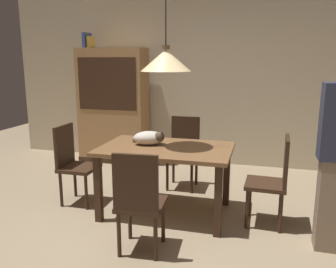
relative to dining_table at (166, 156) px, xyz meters
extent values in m
plane|color=#998466|center=(-0.05, -0.55, -0.65)|extent=(10.00, 10.00, 0.00)
cube|color=beige|center=(-0.05, 2.10, 0.80)|extent=(6.40, 0.10, 2.90)
cube|color=brown|center=(0.00, 0.00, 0.08)|extent=(1.40, 0.90, 0.04)
cube|color=#382316|center=(-0.62, -0.39, -0.29)|extent=(0.07, 0.07, 0.71)
cube|color=#382316|center=(0.62, -0.39, -0.29)|extent=(0.07, 0.07, 0.71)
cube|color=#382316|center=(-0.62, 0.39, -0.29)|extent=(0.07, 0.07, 0.71)
cube|color=#382316|center=(0.62, 0.39, -0.29)|extent=(0.07, 0.07, 0.71)
cube|color=#382316|center=(1.05, 0.00, -0.22)|extent=(0.42, 0.42, 0.04)
cube|color=#322014|center=(1.23, -0.01, 0.04)|extent=(0.05, 0.38, 0.48)
cylinder|color=#382316|center=(0.90, 0.17, -0.44)|extent=(0.04, 0.04, 0.41)
cylinder|color=#382316|center=(0.88, -0.15, -0.44)|extent=(0.04, 0.04, 0.41)
cylinder|color=#382316|center=(1.22, 0.15, -0.44)|extent=(0.04, 0.04, 0.41)
cylinder|color=#382316|center=(1.20, -0.17, -0.44)|extent=(0.04, 0.04, 0.41)
cube|color=#382316|center=(0.00, 0.80, -0.22)|extent=(0.40, 0.40, 0.04)
cube|color=#322014|center=(0.00, 0.98, 0.04)|extent=(0.38, 0.04, 0.48)
cylinder|color=#382316|center=(-0.16, 0.64, -0.44)|extent=(0.04, 0.04, 0.41)
cylinder|color=#382316|center=(0.16, 0.64, -0.44)|extent=(0.04, 0.04, 0.41)
cylinder|color=#382316|center=(-0.16, 0.96, -0.44)|extent=(0.04, 0.04, 0.41)
cylinder|color=#382316|center=(0.16, 0.96, -0.44)|extent=(0.04, 0.04, 0.41)
cube|color=#382316|center=(0.00, -0.80, -0.22)|extent=(0.43, 0.43, 0.04)
cube|color=#322014|center=(0.01, -0.98, 0.04)|extent=(0.38, 0.07, 0.48)
cylinder|color=#382316|center=(0.15, -0.63, -0.44)|extent=(0.04, 0.04, 0.41)
cylinder|color=#382316|center=(-0.17, -0.65, -0.44)|extent=(0.04, 0.04, 0.41)
cylinder|color=#382316|center=(0.17, -0.95, -0.44)|extent=(0.04, 0.04, 0.41)
cylinder|color=#382316|center=(-0.15, -0.97, -0.44)|extent=(0.04, 0.04, 0.41)
cube|color=#382316|center=(-1.05, 0.00, -0.22)|extent=(0.40, 0.40, 0.04)
cube|color=#322014|center=(-1.23, 0.00, 0.04)|extent=(0.04, 0.38, 0.48)
cylinder|color=#382316|center=(-0.89, -0.16, -0.44)|extent=(0.04, 0.04, 0.41)
cylinder|color=#382316|center=(-0.89, 0.16, -0.44)|extent=(0.04, 0.04, 0.41)
cylinder|color=#382316|center=(-1.21, -0.16, -0.44)|extent=(0.04, 0.04, 0.41)
cylinder|color=#382316|center=(-1.21, 0.16, -0.44)|extent=(0.04, 0.04, 0.41)
ellipsoid|color=beige|center=(-0.21, 0.06, 0.18)|extent=(0.39, 0.31, 0.15)
sphere|color=brown|center=(-0.08, 0.04, 0.20)|extent=(0.11, 0.11, 0.11)
cylinder|color=brown|center=(-0.33, 0.12, 0.13)|extent=(0.18, 0.04, 0.04)
cone|color=beige|center=(0.00, 0.00, 1.01)|extent=(0.52, 0.52, 0.22)
cylinder|color=#513D23|center=(0.00, 0.00, 1.14)|extent=(0.08, 0.08, 0.04)
cube|color=#A87A4C|center=(-1.39, 1.77, 0.28)|extent=(1.10, 0.44, 1.85)
cube|color=#382316|center=(-1.39, 1.55, 0.65)|extent=(0.97, 0.01, 0.81)
cube|color=#382316|center=(-1.39, 1.77, -0.61)|extent=(1.12, 0.45, 0.08)
cube|color=#384C93|center=(-1.81, 1.77, 1.32)|extent=(0.06, 0.24, 0.24)
cube|color=gold|center=(-1.74, 1.77, 1.29)|extent=(0.04, 0.20, 0.18)
cube|color=#84705B|center=(1.64, -0.34, -0.23)|extent=(0.30, 0.20, 0.83)
camera|label=1|loc=(0.97, -3.51, 1.02)|focal=37.49mm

